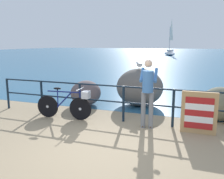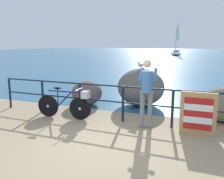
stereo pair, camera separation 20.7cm
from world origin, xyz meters
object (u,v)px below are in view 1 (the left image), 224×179
at_px(folded_deckchair_stack, 199,113).
at_px(sailboat, 170,51).
at_px(bicycle, 68,103).
at_px(person_at_railing, 148,90).
at_px(breakwater_boulder_main, 140,87).
at_px(seagull, 139,65).
at_px(breakwater_boulder_left, 86,93).
at_px(breakwater_boulder_right, 221,104).

distance_m(folded_deckchair_stack, sailboat, 37.93).
bearing_deg(bicycle, sailboat, 87.70).
xyz_separation_m(bicycle, person_at_railing, (2.30, 0.06, 0.53)).
bearing_deg(breakwater_boulder_main, folded_deckchair_stack, -47.23).
xyz_separation_m(bicycle, seagull, (1.54, 2.21, 0.99)).
xyz_separation_m(breakwater_boulder_left, seagull, (1.79, 0.57, 1.01)).
xyz_separation_m(folded_deckchair_stack, seagull, (-2.02, 2.13, 0.93)).
relative_size(bicycle, breakwater_boulder_right, 1.52).
bearing_deg(seagull, folded_deckchair_stack, 167.71).
bearing_deg(person_at_railing, bicycle, 84.31).
distance_m(person_at_railing, breakwater_boulder_right, 2.32).
bearing_deg(breakwater_boulder_right, folded_deckchair_stack, -113.40).
height_order(bicycle, folded_deckchair_stack, folded_deckchair_stack).
bearing_deg(breakwater_boulder_left, breakwater_boulder_right, -3.22).
height_order(breakwater_boulder_main, breakwater_boulder_left, breakwater_boulder_main).
relative_size(person_at_railing, breakwater_boulder_main, 1.09).
relative_size(bicycle, breakwater_boulder_left, 1.48).
bearing_deg(sailboat, folded_deckchair_stack, 163.92).
bearing_deg(breakwater_boulder_main, breakwater_boulder_right, -18.55).
xyz_separation_m(breakwater_boulder_right, sailboat, (-5.98, 36.23, 0.23)).
bearing_deg(seagull, breakwater_boulder_left, 51.82).
relative_size(bicycle, sailboat, 0.28).
height_order(breakwater_boulder_main, sailboat, sailboat).
bearing_deg(folded_deckchair_stack, bicycle, -178.67).
bearing_deg(person_at_railing, breakwater_boulder_left, 51.03).
bearing_deg(seagull, bicycle, 89.24).
relative_size(breakwater_boulder_main, sailboat, 0.27).
relative_size(breakwater_boulder_right, seagull, 3.51).
bearing_deg(person_at_railing, folded_deckchair_stack, -96.01).
bearing_deg(breakwater_boulder_main, breakwater_boulder_left, -161.02).
bearing_deg(folded_deckchair_stack, seagull, 133.59).
relative_size(seagull, sailboat, 0.05).
height_order(bicycle, seagull, seagull).
bearing_deg(breakwater_boulder_left, person_at_railing, -31.83).
xyz_separation_m(breakwater_boulder_main, seagull, (-0.01, -0.05, 0.79)).
distance_m(bicycle, sailboat, 37.67).
relative_size(bicycle, breakwater_boulder_main, 1.03).
height_order(person_at_railing, breakwater_boulder_main, person_at_railing).
bearing_deg(breakwater_boulder_right, bicycle, -161.37).
bearing_deg(sailboat, bicycle, 158.52).
bearing_deg(breakwater_boulder_left, bicycle, -81.43).
bearing_deg(breakwater_boulder_right, breakwater_boulder_left, 176.78).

